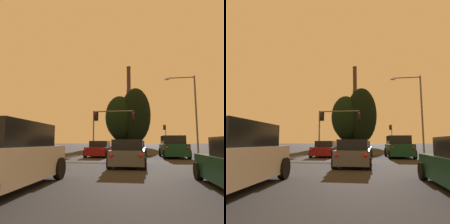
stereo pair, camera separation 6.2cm
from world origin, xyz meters
TOP-DOWN VIEW (x-y plane):
  - sedan_center_lane_front at (-0.19, 20.28)m, footprint 2.05×4.73m
  - suv_left_lane_third at (-3.19, 5.73)m, footprint 2.21×4.95m
  - sedan_left_lane_front at (-3.48, 20.26)m, footprint 2.07×4.74m
  - suv_right_lane_front at (3.07, 19.83)m, footprint 2.20×4.94m
  - hatchback_center_lane_second at (-0.19, 12.31)m, footprint 1.91×4.11m
  - traffic_light_overhead_left at (-4.00, 27.66)m, footprint 5.66×0.50m
  - traffic_light_far_right at (5.57, 55.22)m, footprint 0.78×0.50m
  - street_lamp at (6.24, 27.13)m, footprint 3.67×0.36m
  - smokestack at (-9.65, 143.27)m, footprint 5.70×5.70m
  - treeline_center_left at (-5.77, 64.74)m, footprint 8.74×7.87m
  - treeline_left_mid at (-1.79, 59.79)m, footprint 8.14×7.32m
  - treeline_far_right at (-6.13, 59.52)m, footprint 8.00×7.20m

SIDE VIEW (x-z plane):
  - hatchback_center_lane_second at x=-0.19m, z-range -0.05..1.38m
  - sedan_center_lane_front at x=-0.19m, z-range -0.05..1.38m
  - sedan_left_lane_front at x=-3.48m, z-range -0.05..1.38m
  - suv_left_lane_third at x=-3.19m, z-range -0.03..1.83m
  - suv_right_lane_front at x=3.07m, z-range -0.03..1.83m
  - traffic_light_far_right at x=5.57m, z-range 0.89..6.56m
  - traffic_light_overhead_left at x=-4.00m, z-range 1.44..6.82m
  - street_lamp at x=6.24m, z-range 1.05..10.40m
  - treeline_center_left at x=-5.77m, z-range 0.68..12.99m
  - treeline_far_right at x=-6.13m, z-range 1.13..15.24m
  - treeline_left_mid at x=-1.79m, z-range 0.64..16.92m
  - smokestack at x=-9.65m, z-range -5.67..46.79m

